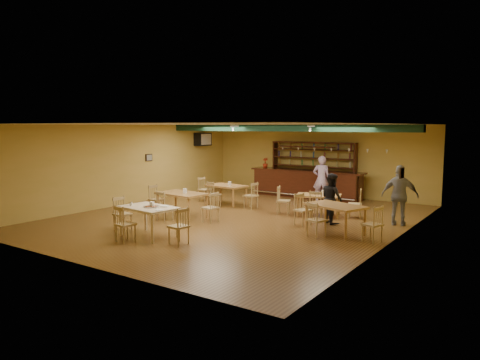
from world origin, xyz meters
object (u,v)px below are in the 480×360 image
Objects in this scene: patron_right_a at (332,198)px; patron_bar at (321,179)px; bar_counter at (306,184)px; dining_table_a at (227,195)px; dining_table_b at (318,205)px; dining_table_c at (182,205)px; near_table at (149,222)px; dining_table_d at (335,219)px.

patron_bar is at bearing -22.59° from patron_right_a.
dining_table_a is at bearing -117.25° from bar_counter.
dining_table_a is 1.04× the size of dining_table_b.
bar_counter is 3.17× the size of patron_right_a.
dining_table_c is 5.84m from patron_bar.
near_table is at bearing 58.19° from patron_bar.
patron_right_a is (3.37, 4.34, 0.36)m from near_table.
near_table is 5.50m from patron_right_a.
patron_bar reaches higher than bar_counter.
patron_right_a is at bearing 98.06° from patron_bar.
bar_counter is at bearing 141.77° from dining_table_d.
patron_right_a reaches higher than near_table.
patron_bar reaches higher than near_table.
dining_table_c is 2.67m from near_table.
dining_table_d is at bearing 13.24° from dining_table_c.
dining_table_a reaches higher than dining_table_b.
dining_table_a is 3.72m from patron_bar.
near_table is (-2.57, -5.14, 0.05)m from dining_table_b.
dining_table_a is at bearing 176.93° from dining_table_d.
bar_counter is at bearing 103.68° from dining_table_b.
dining_table_c is at bearing 43.64° from patron_bar.
patron_bar is (2.51, 5.25, 0.50)m from dining_table_c.
dining_table_c is (-3.58, -2.66, 0.05)m from dining_table_b.
dining_table_c reaches higher than dining_table_b.
dining_table_c is 1.05× the size of patron_right_a.
patron_right_a reaches higher than dining_table_c.
near_table is at bearing -134.65° from dining_table_b.
dining_table_d is 5.17m from patron_bar.
dining_table_d is 5.08m from near_table.
dining_table_a is 5.40m from near_table.
bar_counter is 3.03× the size of dining_table_c.
dining_table_a is at bearing 160.04° from dining_table_b.
dining_table_b is 4.46m from dining_table_c.
patron_right_a reaches higher than bar_counter.
dining_table_a is 0.96× the size of patron_right_a.
dining_table_c reaches higher than dining_table_d.
dining_table_a is at bearing 99.66° from dining_table_c.
bar_counter is 3.08× the size of dining_table_d.
dining_table_b is 0.94× the size of near_table.
dining_table_d is 1.33m from patron_right_a.
bar_counter is 3.30× the size of dining_table_a.
patron_bar is at bearing 86.12° from near_table.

